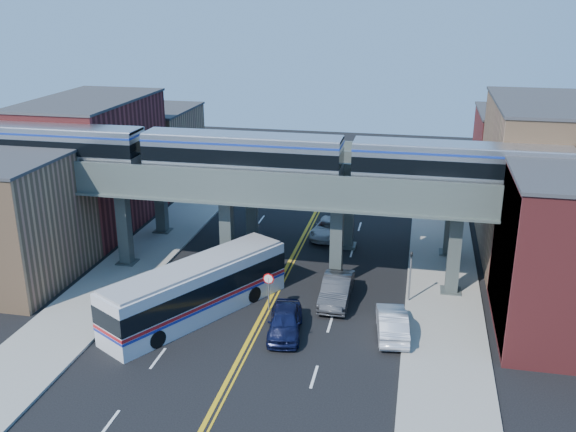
% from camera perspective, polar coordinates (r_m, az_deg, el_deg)
% --- Properties ---
extents(ground, '(120.00, 120.00, 0.00)m').
position_cam_1_polar(ground, '(39.91, -3.16, -10.26)').
color(ground, black).
rests_on(ground, ground).
extents(sidewalk_west, '(5.00, 70.00, 0.16)m').
position_cam_1_polar(sidewalk_west, '(52.00, -12.64, -3.32)').
color(sidewalk_west, gray).
rests_on(sidewalk_west, ground).
extents(sidewalk_east, '(5.00, 70.00, 0.16)m').
position_cam_1_polar(sidewalk_east, '(47.72, 13.57, -5.51)').
color(sidewalk_east, gray).
rests_on(sidewalk_east, ground).
extents(building_west_a, '(8.00, 10.00, 9.00)m').
position_cam_1_polar(building_west_a, '(49.03, -23.36, -0.36)').
color(building_west_a, '#9D7551').
rests_on(building_west_a, ground).
extents(building_west_b, '(8.00, 14.00, 11.00)m').
position_cam_1_polar(building_west_b, '(58.46, -16.92, 4.44)').
color(building_west_b, maroon).
rests_on(building_west_b, ground).
extents(building_west_c, '(8.00, 10.00, 8.00)m').
position_cam_1_polar(building_west_c, '(70.13, -11.82, 5.98)').
color(building_west_c, '#9D7551').
rests_on(building_west_c, ground).
extents(building_east_a, '(8.00, 10.00, 10.00)m').
position_cam_1_polar(building_east_a, '(41.28, 24.00, -3.27)').
color(building_east_a, maroon).
rests_on(building_east_a, ground).
extents(building_east_b, '(8.00, 14.00, 12.00)m').
position_cam_1_polar(building_east_b, '(52.14, 21.68, 2.72)').
color(building_east_b, '#9D7551').
rests_on(building_east_b, ground).
extents(building_east_c, '(8.00, 10.00, 9.00)m').
position_cam_1_polar(building_east_c, '(64.94, 19.79, 4.65)').
color(building_east_c, maroon).
rests_on(building_east_c, ground).
extents(mural_panel, '(0.10, 9.50, 9.50)m').
position_cam_1_polar(mural_panel, '(40.67, 18.52, -3.27)').
color(mural_panel, teal).
rests_on(mural_panel, ground).
extents(elevated_viaduct_near, '(52.00, 3.60, 7.40)m').
position_cam_1_polar(elevated_viaduct_near, '(44.49, -0.67, 2.04)').
color(elevated_viaduct_near, '#384140').
rests_on(elevated_viaduct_near, ground).
extents(elevated_viaduct_far, '(52.00, 3.60, 7.40)m').
position_cam_1_polar(elevated_viaduct_far, '(51.07, 1.04, 4.33)').
color(elevated_viaduct_far, '#384140').
rests_on(elevated_viaduct_far, ground).
extents(transit_train, '(42.92, 2.69, 3.13)m').
position_cam_1_polar(transit_train, '(44.43, -4.10, 5.49)').
color(transit_train, black).
rests_on(transit_train, elevated_viaduct_near).
extents(stop_sign, '(0.76, 0.09, 2.63)m').
position_cam_1_polar(stop_sign, '(41.60, -1.74, -6.21)').
color(stop_sign, slate).
rests_on(stop_sign, ground).
extents(traffic_signal, '(0.15, 0.18, 4.10)m').
position_cam_1_polar(traffic_signal, '(43.11, 10.83, -4.82)').
color(traffic_signal, slate).
rests_on(traffic_signal, ground).
extents(transit_bus, '(9.24, 12.89, 3.41)m').
position_cam_1_polar(transit_bus, '(41.41, -8.09, -6.54)').
color(transit_bus, silver).
rests_on(transit_bus, ground).
extents(car_lane_a, '(2.58, 5.09, 1.66)m').
position_cam_1_polar(car_lane_a, '(39.28, -0.28, -9.35)').
color(car_lane_a, '#0E1233').
rests_on(car_lane_a, ground).
extents(car_lane_b, '(1.88, 5.33, 1.75)m').
position_cam_1_polar(car_lane_b, '(43.17, 4.34, -6.56)').
color(car_lane_b, '#2E2E31').
rests_on(car_lane_b, ground).
extents(car_lane_c, '(3.01, 5.41, 1.43)m').
position_cam_1_polar(car_lane_c, '(54.45, 3.63, -1.10)').
color(car_lane_c, '#B8B8BA').
rests_on(car_lane_c, ground).
extents(car_lane_d, '(2.59, 5.77, 1.64)m').
position_cam_1_polar(car_lane_d, '(63.45, 6.98, 1.88)').
color(car_lane_d, silver).
rests_on(car_lane_d, ground).
extents(car_parked_curb, '(2.34, 5.16, 1.64)m').
position_cam_1_polar(car_parked_curb, '(39.65, 9.24, -9.35)').
color(car_parked_curb, silver).
rests_on(car_parked_curb, ground).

